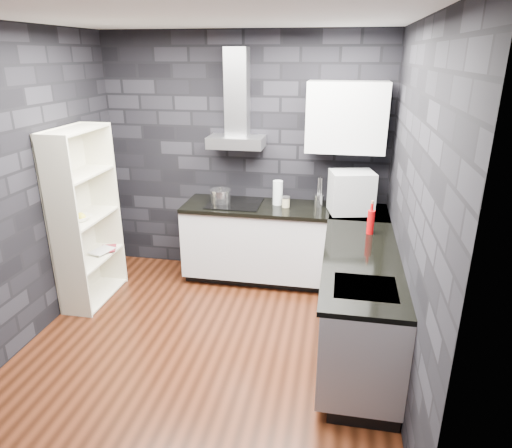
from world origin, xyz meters
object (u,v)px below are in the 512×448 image
(storage_jar, at_px, (286,202))
(bookshelf, at_px, (86,218))
(glass_vase, at_px, (278,193))
(appliance_garage, at_px, (351,192))
(fruit_bowl, at_px, (79,218))
(utensil_crock, at_px, (319,201))
(red_bottle, at_px, (371,222))
(pot, at_px, (221,196))

(storage_jar, xyz_separation_m, bookshelf, (-1.94, -0.72, -0.05))
(glass_vase, bearing_deg, storage_jar, -37.36)
(appliance_garage, relative_size, fruit_bowl, 2.04)
(glass_vase, distance_m, fruit_bowl, 2.05)
(storage_jar, xyz_separation_m, fruit_bowl, (-1.94, -0.83, -0.01))
(fruit_bowl, bearing_deg, utensil_crock, 21.77)
(appliance_garage, distance_m, red_bottle, 0.59)
(glass_vase, xyz_separation_m, storage_jar, (0.10, -0.08, -0.08))
(utensil_crock, bearing_deg, glass_vase, -179.24)
(red_bottle, bearing_deg, bookshelf, -178.14)
(appliance_garage, relative_size, red_bottle, 1.92)
(glass_vase, relative_size, storage_jar, 2.62)
(bookshelf, bearing_deg, fruit_bowl, -90.71)
(pot, bearing_deg, glass_vase, 6.59)
(pot, relative_size, glass_vase, 0.83)
(storage_jar, bearing_deg, appliance_garage, -6.35)
(pot, height_order, bookshelf, bookshelf)
(appliance_garage, bearing_deg, red_bottle, -85.73)
(red_bottle, bearing_deg, pot, 158.13)
(glass_vase, relative_size, bookshelf, 0.15)
(fruit_bowl, bearing_deg, storage_jar, 23.24)
(appliance_garage, bearing_deg, storage_jar, 160.27)
(bookshelf, bearing_deg, storage_jar, 19.73)
(appliance_garage, height_order, fruit_bowl, appliance_garage)
(storage_jar, xyz_separation_m, red_bottle, (0.86, -0.63, 0.06))
(appliance_garage, distance_m, fruit_bowl, 2.73)
(glass_vase, height_order, bookshelf, bookshelf)
(bookshelf, bearing_deg, glass_vase, 22.74)
(pot, distance_m, appliance_garage, 1.42)
(fruit_bowl, bearing_deg, glass_vase, 26.27)
(glass_vase, distance_m, appliance_garage, 0.80)
(storage_jar, bearing_deg, bookshelf, -159.56)
(red_bottle, xyz_separation_m, bookshelf, (-2.80, -0.09, -0.11))
(bookshelf, bearing_deg, utensil_crock, 18.65)
(pot, height_order, glass_vase, glass_vase)
(pot, bearing_deg, bookshelf, -149.11)
(storage_jar, relative_size, utensil_crock, 0.77)
(pot, relative_size, appliance_garage, 0.51)
(fruit_bowl, bearing_deg, pot, 34.57)
(storage_jar, relative_size, red_bottle, 0.45)
(pot, xyz_separation_m, appliance_garage, (1.41, -0.08, 0.15))
(bookshelf, relative_size, fruit_bowl, 8.57)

